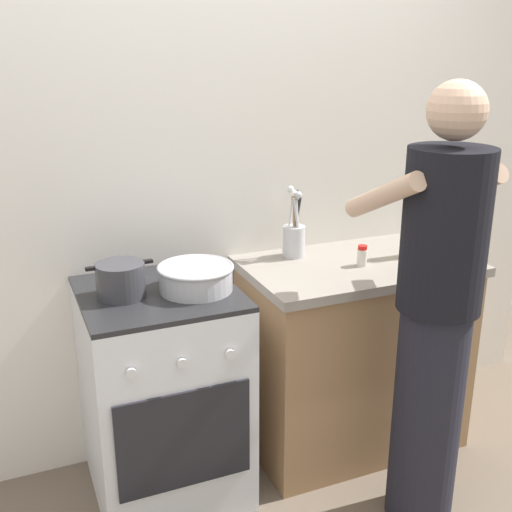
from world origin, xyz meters
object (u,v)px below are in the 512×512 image
object	(u,v)px
utensil_crock	(294,234)
pot	(121,280)
mixing_bowl	(196,277)
oil_bottle	(409,234)
stove_range	(163,393)
person	(435,318)
spice_bottle	(362,256)

from	to	relation	value
utensil_crock	pot	bearing A→B (deg)	-167.21
mixing_bowl	oil_bottle	world-z (taller)	oil_bottle
stove_range	pot	bearing A→B (deg)	-178.75
stove_range	pot	world-z (taller)	pot
oil_bottle	person	bearing A→B (deg)	-115.78
spice_bottle	person	bearing A→B (deg)	-89.61
utensil_crock	stove_range	bearing A→B (deg)	-164.90
utensil_crock	oil_bottle	size ratio (longest dim) A/B	1.27
utensil_crock	oil_bottle	world-z (taller)	utensil_crock
stove_range	utensil_crock	xyz separation A→B (m)	(0.67, 0.18, 0.55)
mixing_bowl	spice_bottle	world-z (taller)	mixing_bowl
pot	mixing_bowl	world-z (taller)	pot
stove_range	person	world-z (taller)	person
pot	oil_bottle	bearing A→B (deg)	-0.78
spice_bottle	oil_bottle	size ratio (longest dim) A/B	0.36
person	pot	bearing A→B (deg)	152.07
pot	spice_bottle	bearing A→B (deg)	-2.46
pot	person	bearing A→B (deg)	-27.93
oil_bottle	utensil_crock	bearing A→B (deg)	156.91
stove_range	person	bearing A→B (deg)	-31.67
pot	mixing_bowl	distance (m)	0.28
pot	person	xyz separation A→B (m)	(1.03, -0.55, -0.11)
stove_range	pot	size ratio (longest dim) A/B	3.60
mixing_bowl	utensil_crock	bearing A→B (deg)	23.18
mixing_bowl	oil_bottle	size ratio (longest dim) A/B	1.19
oil_bottle	person	distance (m)	0.61
utensil_crock	person	size ratio (longest dim) A/B	0.19
stove_range	pot	distance (m)	0.54
stove_range	oil_bottle	size ratio (longest dim) A/B	3.58
mixing_bowl	person	bearing A→B (deg)	-33.82
stove_range	oil_bottle	world-z (taller)	oil_bottle
person	stove_range	bearing A→B (deg)	148.33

